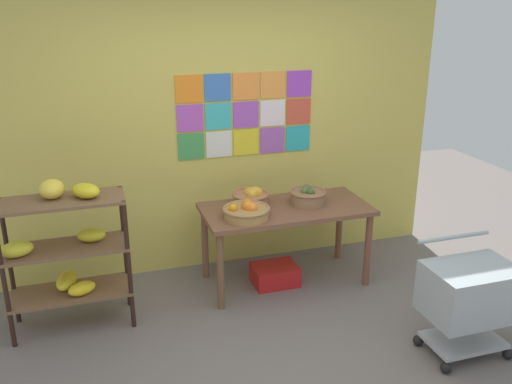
{
  "coord_description": "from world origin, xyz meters",
  "views": [
    {
      "loc": [
        -1.16,
        -2.86,
        2.42
      ],
      "look_at": [
        0.07,
        1.01,
        0.99
      ],
      "focal_mm": 38.19,
      "sensor_mm": 36.0,
      "label": 1
    }
  ],
  "objects_px": {
    "shopping_cart": "(470,295)",
    "banana_shelf_unit": "(66,244)",
    "fruit_basket_centre": "(308,196)",
    "fruit_basket_left": "(251,196)",
    "display_table": "(286,217)",
    "produce_crate_under_table": "(275,274)",
    "fruit_basket_back_right": "(246,211)"
  },
  "relations": [
    {
      "from": "fruit_basket_back_right",
      "to": "produce_crate_under_table",
      "type": "xyz_separation_m",
      "value": [
        0.3,
        0.12,
        -0.69
      ]
    },
    {
      "from": "shopping_cart",
      "to": "fruit_basket_back_right",
      "type": "bearing_deg",
      "value": 135.11
    },
    {
      "from": "fruit_basket_centre",
      "to": "produce_crate_under_table",
      "type": "distance_m",
      "value": 0.77
    },
    {
      "from": "fruit_basket_left",
      "to": "shopping_cart",
      "type": "xyz_separation_m",
      "value": [
        1.12,
        -1.56,
        -0.32
      ]
    },
    {
      "from": "fruit_basket_back_right",
      "to": "fruit_basket_centre",
      "type": "distance_m",
      "value": 0.63
    },
    {
      "from": "display_table",
      "to": "produce_crate_under_table",
      "type": "xyz_separation_m",
      "value": [
        -0.1,
        -0.02,
        -0.54
      ]
    },
    {
      "from": "display_table",
      "to": "fruit_basket_back_right",
      "type": "xyz_separation_m",
      "value": [
        -0.4,
        -0.14,
        0.15
      ]
    },
    {
      "from": "fruit_basket_back_right",
      "to": "display_table",
      "type": "bearing_deg",
      "value": 19.26
    },
    {
      "from": "fruit_basket_centre",
      "to": "shopping_cart",
      "type": "xyz_separation_m",
      "value": [
        0.65,
        -1.41,
        -0.32
      ]
    },
    {
      "from": "banana_shelf_unit",
      "to": "shopping_cart",
      "type": "xyz_separation_m",
      "value": [
        2.69,
        -1.23,
        -0.22
      ]
    },
    {
      "from": "fruit_basket_left",
      "to": "display_table",
      "type": "bearing_deg",
      "value": -31.43
    },
    {
      "from": "fruit_basket_centre",
      "to": "shopping_cart",
      "type": "bearing_deg",
      "value": -65.33
    },
    {
      "from": "banana_shelf_unit",
      "to": "display_table",
      "type": "height_order",
      "value": "banana_shelf_unit"
    },
    {
      "from": "banana_shelf_unit",
      "to": "produce_crate_under_table",
      "type": "relative_size",
      "value": 3.0
    },
    {
      "from": "banana_shelf_unit",
      "to": "fruit_basket_back_right",
      "type": "distance_m",
      "value": 1.43
    },
    {
      "from": "display_table",
      "to": "fruit_basket_back_right",
      "type": "relative_size",
      "value": 3.72
    },
    {
      "from": "banana_shelf_unit",
      "to": "shopping_cart",
      "type": "height_order",
      "value": "banana_shelf_unit"
    },
    {
      "from": "fruit_basket_centre",
      "to": "fruit_basket_left",
      "type": "bearing_deg",
      "value": 162.89
    },
    {
      "from": "fruit_basket_back_right",
      "to": "fruit_basket_centre",
      "type": "bearing_deg",
      "value": 14.4
    },
    {
      "from": "fruit_basket_back_right",
      "to": "produce_crate_under_table",
      "type": "relative_size",
      "value": 0.99
    },
    {
      "from": "produce_crate_under_table",
      "to": "shopping_cart",
      "type": "bearing_deg",
      "value": -54.99
    },
    {
      "from": "fruit_basket_left",
      "to": "shopping_cart",
      "type": "relative_size",
      "value": 0.4
    },
    {
      "from": "produce_crate_under_table",
      "to": "banana_shelf_unit",
      "type": "bearing_deg",
      "value": -175.25
    },
    {
      "from": "shopping_cart",
      "to": "banana_shelf_unit",
      "type": "bearing_deg",
      "value": 155.4
    },
    {
      "from": "banana_shelf_unit",
      "to": "fruit_basket_back_right",
      "type": "relative_size",
      "value": 3.03
    },
    {
      "from": "fruit_basket_left",
      "to": "shopping_cart",
      "type": "height_order",
      "value": "fruit_basket_left"
    },
    {
      "from": "produce_crate_under_table",
      "to": "fruit_basket_left",
      "type": "bearing_deg",
      "value": 131.22
    },
    {
      "from": "fruit_basket_left",
      "to": "produce_crate_under_table",
      "type": "xyz_separation_m",
      "value": [
        0.16,
        -0.19,
        -0.7
      ]
    },
    {
      "from": "fruit_basket_centre",
      "to": "fruit_basket_left",
      "type": "relative_size",
      "value": 0.98
    },
    {
      "from": "banana_shelf_unit",
      "to": "display_table",
      "type": "xyz_separation_m",
      "value": [
        1.83,
        0.17,
        -0.06
      ]
    },
    {
      "from": "display_table",
      "to": "produce_crate_under_table",
      "type": "height_order",
      "value": "display_table"
    },
    {
      "from": "banana_shelf_unit",
      "to": "fruit_basket_back_right",
      "type": "xyz_separation_m",
      "value": [
        1.43,
        0.03,
        0.09
      ]
    }
  ]
}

